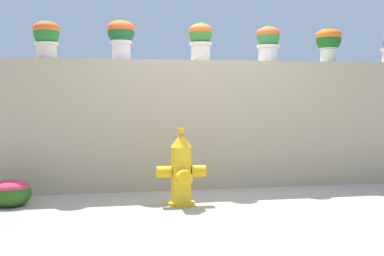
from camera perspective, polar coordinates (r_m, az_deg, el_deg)
The scene contains 9 objects.
ground_plane at distance 4.80m, azimuth 3.31°, elevation -9.65°, with size 24.00×24.00×0.00m, color #9E9585.
stone_wall at distance 5.82m, azimuth 0.67°, elevation 0.45°, with size 5.89×0.41×1.54m, color tan.
potted_plant_1 at distance 5.78m, azimuth -17.08°, elevation 10.58°, with size 0.31×0.31×0.45m.
potted_plant_2 at distance 5.75m, azimuth -8.52°, elevation 11.03°, with size 0.33×0.33×0.48m.
potted_plant_3 at distance 5.83m, azimuth 1.03°, elevation 10.76°, with size 0.29×0.29×0.46m.
potted_plant_4 at distance 6.10m, azimuth 9.13°, elevation 10.32°, with size 0.29×0.29×0.45m.
potted_plant_5 at distance 6.44m, azimuth 16.08°, elevation 10.05°, with size 0.33×0.33×0.45m.
fire_hydrant at distance 4.88m, azimuth -1.28°, elevation -5.20°, with size 0.51×0.41×0.79m.
flower_bush_left at distance 5.22m, azimuth -20.97°, elevation -7.17°, with size 0.42×0.37×0.28m.
Camera 1 is at (-1.09, -4.54, 1.14)m, focal length 44.42 mm.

